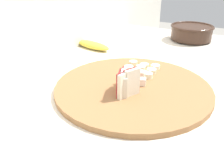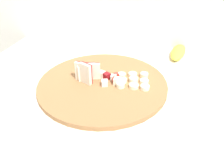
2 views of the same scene
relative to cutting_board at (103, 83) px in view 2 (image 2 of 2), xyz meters
The scene contains 6 objects.
tile_backsplash 0.45m from the cutting_board, 73.06° to the left, with size 2.40×0.04×1.39m, color silver.
cutting_board is the anchor object (origin of this frame).
apple_wedge_fan 0.06m from the cutting_board, behind, with size 0.08×0.06×0.07m.
apple_dice_pile 0.03m from the cutting_board, 23.20° to the left, with size 0.09×0.08×0.02m.
banana_slice_rows 0.10m from the cutting_board, ahead, with size 0.11×0.10×0.02m.
banana_peel 0.38m from the cutting_board, 48.98° to the left, with size 0.17×0.05×0.03m, color gold.
Camera 2 is at (0.04, -0.51, 1.30)m, focal length 34.60 mm.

